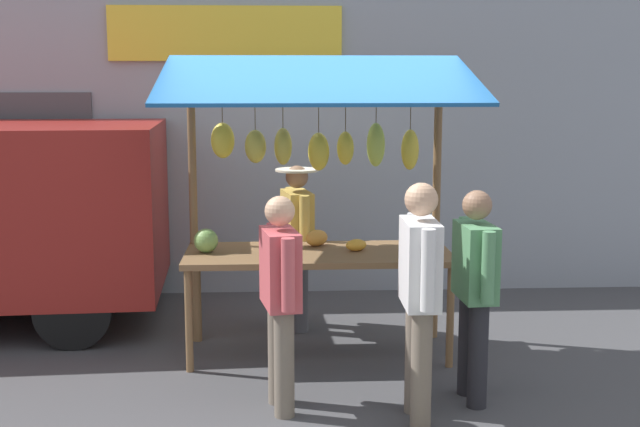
{
  "coord_description": "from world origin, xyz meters",
  "views": [
    {
      "loc": [
        0.35,
        6.85,
        2.33
      ],
      "look_at": [
        0.0,
        0.3,
        1.25
      ],
      "focal_mm": 47.38,
      "sensor_mm": 36.0,
      "label": 1
    }
  ],
  "objects_px": {
    "shopper_with_ponytail": "(420,285)",
    "shopper_in_grey_tee": "(280,290)",
    "shopper_with_shopping_bag": "(475,283)",
    "vendor_with_sunhat": "(297,235)",
    "market_stall": "(315,171)"
  },
  "relations": [
    {
      "from": "market_stall",
      "to": "shopper_with_ponytail",
      "type": "bearing_deg",
      "value": 113.0
    },
    {
      "from": "vendor_with_sunhat",
      "to": "shopper_with_ponytail",
      "type": "bearing_deg",
      "value": 7.72
    },
    {
      "from": "market_stall",
      "to": "shopper_in_grey_tee",
      "type": "bearing_deg",
      "value": 76.69
    },
    {
      "from": "shopper_with_ponytail",
      "to": "market_stall",
      "type": "bearing_deg",
      "value": 23.51
    },
    {
      "from": "shopper_with_ponytail",
      "to": "vendor_with_sunhat",
      "type": "bearing_deg",
      "value": 19.74
    },
    {
      "from": "market_stall",
      "to": "vendor_with_sunhat",
      "type": "xyz_separation_m",
      "value": [
        0.13,
        -0.69,
        -0.67
      ]
    },
    {
      "from": "vendor_with_sunhat",
      "to": "shopper_in_grey_tee",
      "type": "bearing_deg",
      "value": -16.45
    },
    {
      "from": "vendor_with_sunhat",
      "to": "shopper_with_ponytail",
      "type": "xyz_separation_m",
      "value": [
        -0.76,
        2.18,
        0.06
      ]
    },
    {
      "from": "shopper_with_shopping_bag",
      "to": "vendor_with_sunhat",
      "type": "bearing_deg",
      "value": 29.85
    },
    {
      "from": "market_stall",
      "to": "shopper_with_shopping_bag",
      "type": "relative_size",
      "value": 1.63
    },
    {
      "from": "shopper_in_grey_tee",
      "to": "shopper_with_shopping_bag",
      "type": "height_order",
      "value": "shopper_with_shopping_bag"
    },
    {
      "from": "vendor_with_sunhat",
      "to": "shopper_in_grey_tee",
      "type": "xyz_separation_m",
      "value": [
        0.17,
        1.94,
        -0.02
      ]
    },
    {
      "from": "vendor_with_sunhat",
      "to": "shopper_with_ponytail",
      "type": "height_order",
      "value": "shopper_with_ponytail"
    },
    {
      "from": "shopper_in_grey_tee",
      "to": "shopper_with_shopping_bag",
      "type": "distance_m",
      "value": 1.38
    },
    {
      "from": "shopper_with_ponytail",
      "to": "shopper_in_grey_tee",
      "type": "height_order",
      "value": "shopper_with_ponytail"
    }
  ]
}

